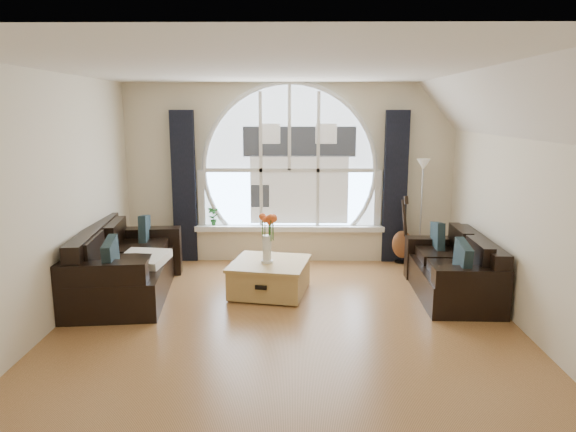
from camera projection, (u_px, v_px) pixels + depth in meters
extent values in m
cube|color=brown|center=(287.00, 328.00, 5.68)|extent=(5.00, 5.50, 0.01)
cube|color=silver|center=(287.00, 68.00, 5.15)|extent=(5.00, 5.50, 0.01)
cube|color=beige|center=(289.00, 173.00, 8.11)|extent=(5.00, 0.01, 2.70)
cube|color=beige|center=(279.00, 299.00, 2.72)|extent=(5.00, 0.01, 2.70)
cube|color=beige|center=(44.00, 204.00, 5.44)|extent=(0.01, 5.50, 2.70)
cube|color=beige|center=(533.00, 205.00, 5.38)|extent=(0.01, 5.50, 2.70)
cube|color=silver|center=(511.00, 105.00, 5.19)|extent=(0.92, 5.50, 0.72)
cube|color=silver|center=(289.00, 155.00, 8.03)|extent=(2.60, 0.06, 2.15)
cube|color=white|center=(289.00, 228.00, 8.18)|extent=(2.90, 0.22, 0.08)
cube|color=white|center=(289.00, 155.00, 8.00)|extent=(2.76, 0.08, 2.15)
cube|color=silver|center=(299.00, 164.00, 8.03)|extent=(1.70, 0.02, 1.50)
cube|color=black|center=(184.00, 187.00, 8.05)|extent=(0.35, 0.12, 2.30)
cube|color=black|center=(395.00, 187.00, 8.01)|extent=(0.35, 0.12, 2.30)
cube|color=black|center=(127.00, 264.00, 6.64)|extent=(1.19, 2.05, 0.87)
cube|color=black|center=(452.00, 265.00, 6.61)|extent=(0.88, 1.70, 0.75)
cube|color=#A57F43|center=(270.00, 276.00, 6.74)|extent=(1.08, 1.08, 0.45)
cube|color=silver|center=(143.00, 259.00, 6.51)|extent=(0.62, 0.62, 0.10)
cube|color=white|center=(267.00, 232.00, 6.59)|extent=(0.24, 0.24, 0.70)
cube|color=#B2B2B2|center=(421.00, 213.00, 7.86)|extent=(0.24, 0.24, 1.60)
cube|color=brown|center=(403.00, 230.00, 7.97)|extent=(0.42, 0.36, 1.06)
imported|color=#1E6023|center=(213.00, 216.00, 8.15)|extent=(0.16, 0.11, 0.30)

